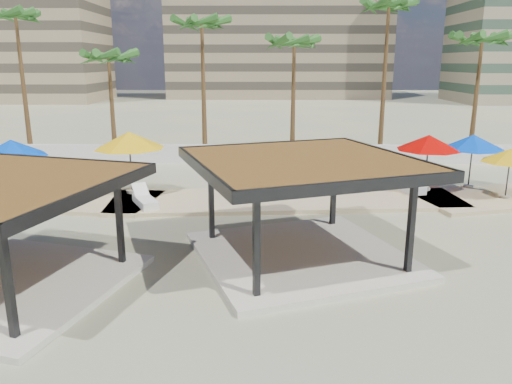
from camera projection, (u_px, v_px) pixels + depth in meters
ground at (236, 260)px, 16.25m from camera, size 200.00×200.00×0.00m
promenade at (285, 197)px, 23.63m from camera, size 44.45×7.97×0.24m
boundary_wall at (247, 154)px, 31.57m from camera, size 56.00×0.30×1.20m
building_mid at (278, 15)px, 88.05m from camera, size 38.00×16.00×30.40m
pavilion_central at (303, 199)px, 15.92m from camera, size 8.49×8.49×3.37m
pavilion_west at (0, 224)px, 13.73m from camera, size 7.88×7.88×3.23m
umbrella_a at (12, 148)px, 22.15m from camera, size 3.60×3.60×2.75m
umbrella_b at (129, 140)px, 23.28m from camera, size 4.18×4.18×2.94m
umbrella_c at (429, 143)px, 23.87m from camera, size 3.64×3.64×2.71m
umbrella_d at (473, 142)px, 24.45m from camera, size 3.51×3.51×2.64m
umbrella_e at (511, 156)px, 22.53m from camera, size 2.98×2.98×2.30m
lounger_a at (145, 201)px, 21.83m from camera, size 1.55×2.14×0.78m
lounger_b at (407, 185)px, 24.45m from camera, size 1.28×2.50×0.90m
palm_b at (16, 21)px, 32.20m from camera, size 3.00×3.00×10.01m
palm_c at (109, 60)px, 32.21m from camera, size 3.00×3.00×7.40m
palm_d at (202, 29)px, 32.44m from camera, size 3.00×3.00×9.51m
palm_e at (294, 47)px, 32.20m from camera, size 3.00×3.00×8.32m
palm_f at (389, 12)px, 31.82m from camera, size 3.00×3.00×10.56m
palm_g at (482, 44)px, 31.89m from camera, size 3.00×3.00×8.49m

